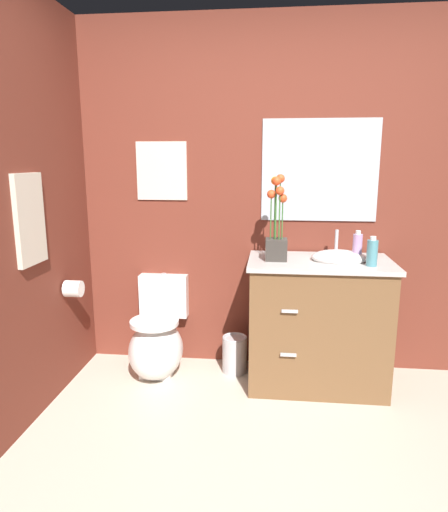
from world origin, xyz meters
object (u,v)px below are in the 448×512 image
flower_vase (277,232)px  hanging_towel (30,220)px  wall_mirror (320,171)px  toilet (158,342)px  soap_bottle (372,252)px  lotion_bottle (357,247)px  vanity_cabinet (318,322)px  wall_poster (162,171)px  trash_bin (235,354)px  toilet_paper_roll (73,289)px

flower_vase → hanging_towel: bearing=-159.8°
flower_vase → wall_mirror: (0.29, 0.32, 0.39)m
toilet → soap_bottle: size_ratio=3.70×
lotion_bottle → vanity_cabinet: bearing=175.1°
wall_poster → hanging_towel: size_ratio=0.80×
toilet → flower_vase: size_ratio=1.24×
flower_vase → trash_bin: 0.98m
wall_poster → wall_mirror: (1.12, 0.00, 0.01)m
wall_mirror → vanity_cabinet: bearing=-89.5°
wall_poster → lotion_bottle: bearing=-13.1°
wall_poster → hanging_towel: (-0.57, -0.83, -0.25)m
toilet → trash_bin: size_ratio=2.54×
toilet → toilet_paper_roll: (-0.51, -0.20, 0.44)m
hanging_towel → wall_mirror: bearing=26.2°
wall_mirror → hanging_towel: bearing=-153.8°
wall_mirror → hanging_towel: (-1.69, -0.83, -0.26)m
toilet → soap_bottle: 1.60m
trash_bin → wall_mirror: wall_mirror is taller
trash_bin → wall_mirror: (0.57, 0.18, 1.31)m
vanity_cabinet → hanging_towel: hanging_towel is taller
wall_mirror → toilet_paper_roll: 1.86m
toilet → wall_poster: wall_poster is taller
flower_vase → trash_bin: bearing=154.5°
toilet → toilet_paper_roll: size_ratio=6.27×
toilet → vanity_cabinet: vanity_cabinet is taller
flower_vase → toilet_paper_roll: size_ratio=5.06×
wall_mirror → toilet_paper_roll: size_ratio=7.27×
toilet → hanging_towel: hanging_towel is taller
toilet → wall_mirror: wall_mirror is taller
hanging_towel → toilet_paper_roll: bearing=81.5°
toilet → toilet_paper_roll: toilet_paper_roll is taller
lotion_bottle → toilet_paper_roll: (-1.86, -0.15, -0.29)m
trash_bin → hanging_towel: 1.67m
vanity_cabinet → wall_poster: (-1.12, 0.29, 0.99)m
wall_poster → toilet_paper_roll: (-0.51, -0.46, -0.76)m
vanity_cabinet → wall_mirror: (-0.00, 0.29, 1.00)m
trash_bin → toilet_paper_roll: 1.22m
flower_vase → soap_bottle: 0.61m
wall_mirror → hanging_towel: size_ratio=1.54×
flower_vase → toilet_paper_roll: flower_vase is taller
lotion_bottle → wall_mirror: (-0.23, 0.31, 0.48)m
soap_bottle → hanging_towel: hanging_towel is taller
toilet_paper_roll → wall_mirror: bearing=15.9°
vanity_cabinet → hanging_towel: 1.92m
toilet → flower_vase: bearing=-3.3°
lotion_bottle → wall_mirror: wall_mirror is taller
toilet → flower_vase: 1.17m
flower_vase → wall_mirror: bearing=47.5°
toilet → wall_poster: 1.23m
hanging_towel → wall_poster: bearing=55.8°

